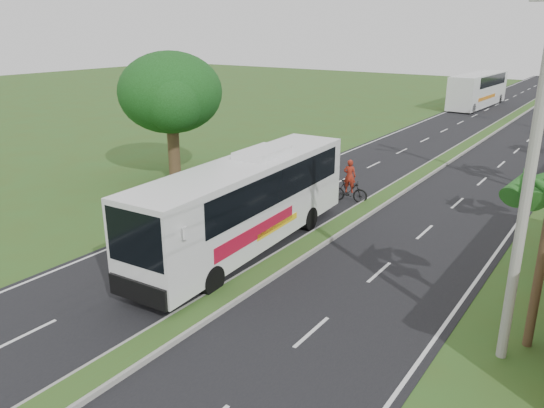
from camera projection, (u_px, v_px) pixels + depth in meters
The scene contains 10 objects.
ground at pixel (222, 300), 17.94m from camera, with size 180.00×180.00×0.00m, color #3B531E.
road_asphalt at pixel (425, 173), 33.54m from camera, with size 14.00×160.00×0.02m, color black.
median_strip at pixel (425, 171), 33.51m from camera, with size 1.20×160.00×0.18m.
lane_edge_left at pixel (331, 159), 37.15m from camera, with size 0.12×160.00×0.01m, color silver.
lane_edge_right at pixel (541, 191), 29.93m from camera, with size 0.12×160.00×0.01m, color silver.
shade_tree at pixel (169, 95), 30.68m from camera, with size 6.30×6.00×7.54m.
utility_pole_a at pixel (532, 160), 13.12m from camera, with size 1.60×0.28×11.00m.
coach_bus_main at pixel (247, 198), 21.45m from camera, with size 3.30×12.51×4.00m.
coach_bus_far at pixel (478, 88), 60.56m from camera, with size 3.38×12.95×3.74m.
motorcyclist at pixel (349, 187), 27.71m from camera, with size 2.05×1.02×2.31m.
Camera 1 is at (10.45, -12.18, 8.81)m, focal length 35.00 mm.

